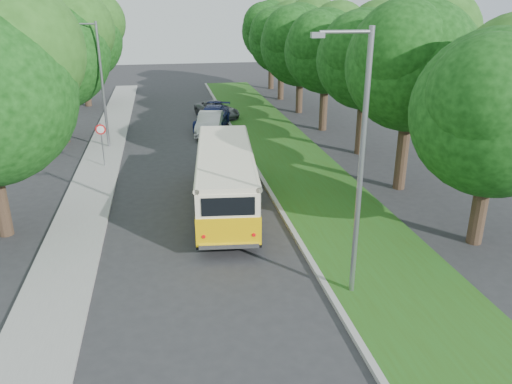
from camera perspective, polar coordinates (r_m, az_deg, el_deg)
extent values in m
plane|color=#2A2A2D|center=(17.49, -5.63, -8.51)|extent=(120.00, 120.00, 0.00)
cube|color=gray|center=(22.42, 2.35, -1.31)|extent=(0.20, 70.00, 0.15)
cube|color=#2A5015|center=(23.03, 8.06, -0.91)|extent=(4.50, 70.00, 0.13)
cube|color=gray|center=(22.23, -19.29, -2.79)|extent=(2.20, 70.00, 0.12)
cylinder|color=#332319|center=(20.15, 24.27, -1.01)|extent=(0.56, 0.56, 3.35)
sphere|color=#0C330B|center=(19.26, 25.73, 8.08)|extent=(5.85, 5.85, 5.85)
sphere|color=#0C330B|center=(18.05, 25.13, 9.80)|extent=(4.09, 4.09, 4.09)
cylinder|color=#332319|center=(24.77, 16.45, 5.04)|extent=(0.56, 0.56, 4.26)
sphere|color=#0C330B|center=(24.06, 17.39, 13.71)|extent=(5.98, 5.98, 5.98)
sphere|color=#0C330B|center=(24.98, 19.27, 16.51)|extent=(4.49, 4.49, 4.49)
sphere|color=#0C330B|center=(22.92, 16.41, 15.37)|extent=(4.19, 4.19, 4.19)
cylinder|color=#332319|center=(30.22, 11.95, 7.94)|extent=(0.56, 0.56, 3.95)
sphere|color=#0C330B|center=(29.65, 12.48, 14.57)|extent=(5.61, 5.61, 5.61)
sphere|color=#0C330B|center=(30.46, 14.01, 16.73)|extent=(4.21, 4.21, 4.21)
sphere|color=#0C330B|center=(28.62, 11.53, 15.83)|extent=(3.92, 3.92, 3.92)
cylinder|color=#332319|center=(35.60, 7.74, 10.07)|extent=(0.56, 0.56, 3.86)
sphere|color=#0C330B|center=(35.12, 8.02, 15.65)|extent=(5.64, 5.64, 5.64)
sphere|color=#0C330B|center=(35.89, 9.39, 17.50)|extent=(4.23, 4.23, 4.23)
sphere|color=#0C330B|center=(34.13, 7.06, 16.74)|extent=(3.95, 3.95, 3.95)
cylinder|color=#332319|center=(41.25, 4.98, 11.47)|extent=(0.56, 0.56, 3.58)
sphere|color=#0C330B|center=(40.82, 5.15, 16.38)|extent=(6.36, 6.36, 6.36)
sphere|color=#0C330B|center=(41.65, 6.51, 18.17)|extent=(4.77, 4.77, 4.77)
sphere|color=#0C330B|center=(39.75, 4.11, 17.43)|extent=(4.45, 4.45, 4.45)
cylinder|color=#332319|center=(46.95, 2.85, 12.75)|extent=(0.56, 0.56, 3.68)
sphere|color=#0C330B|center=(46.58, 2.93, 16.98)|extent=(5.91, 5.91, 5.91)
sphere|color=#0C330B|center=(47.33, 4.07, 18.45)|extent=(4.43, 4.43, 4.43)
sphere|color=#0C330B|center=(45.61, 2.04, 17.84)|extent=(4.14, 4.14, 4.14)
cylinder|color=#332319|center=(52.81, 1.73, 13.89)|extent=(0.56, 0.56, 4.05)
sphere|color=#0C330B|center=(52.48, 1.78, 17.87)|extent=(5.97, 5.97, 5.97)
sphere|color=#0C330B|center=(53.24, 2.81, 19.18)|extent=(4.48, 4.48, 4.48)
sphere|color=#0C330B|center=(51.53, 0.95, 18.64)|extent=(4.18, 4.18, 4.18)
sphere|color=#0C330B|center=(20.61, -26.03, 14.32)|extent=(5.10, 5.10, 5.10)
cylinder|color=#332319|center=(34.47, -21.29, 8.32)|extent=(0.56, 0.56, 3.68)
sphere|color=#0C330B|center=(33.94, -22.13, 14.42)|extent=(6.80, 6.80, 6.80)
sphere|color=#0C330B|center=(34.31, -20.22, 17.02)|extent=(5.10, 5.10, 5.10)
sphere|color=#0C330B|center=(33.25, -24.38, 15.49)|extent=(4.76, 4.76, 4.76)
cylinder|color=#332319|center=(46.14, -18.83, 11.54)|extent=(0.56, 0.56, 3.68)
sphere|color=#0C330B|center=(45.74, -19.39, 16.11)|extent=(6.80, 6.80, 6.80)
sphere|color=#0C330B|center=(46.20, -17.96, 18.00)|extent=(5.10, 5.10, 5.10)
sphere|color=#0C330B|center=(45.01, -21.01, 16.94)|extent=(4.76, 4.76, 4.76)
cylinder|color=gray|center=(14.55, 11.86, 2.15)|extent=(0.16, 0.16, 8.00)
cylinder|color=gray|center=(13.56, 10.25, 17.57)|extent=(1.40, 0.10, 0.10)
cube|color=gray|center=(13.32, 7.06, 17.37)|extent=(0.35, 0.16, 0.14)
cylinder|color=gray|center=(31.76, -17.12, 11.36)|extent=(0.16, 0.16, 7.50)
cylinder|color=gray|center=(31.50, -19.17, 17.69)|extent=(1.40, 0.10, 0.10)
cube|color=gray|center=(31.61, -20.56, 17.41)|extent=(0.35, 0.16, 0.14)
cylinder|color=gray|center=(28.37, -17.15, 5.09)|extent=(0.06, 0.06, 2.50)
cone|color=red|center=(28.11, -17.35, 6.83)|extent=(0.56, 0.02, 0.56)
cone|color=white|center=(28.09, -17.35, 6.82)|extent=(0.40, 0.02, 0.40)
imported|color=#B1B2B6|center=(27.23, -3.58, 4.11)|extent=(2.76, 4.32, 1.37)
imported|color=silver|center=(34.60, -5.28, 7.83)|extent=(2.50, 4.70, 1.47)
imported|color=navy|center=(36.46, -4.98, 8.50)|extent=(3.47, 5.40, 1.45)
imported|color=#5B5E63|center=(39.55, -4.47, 9.36)|extent=(3.58, 4.94, 1.25)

